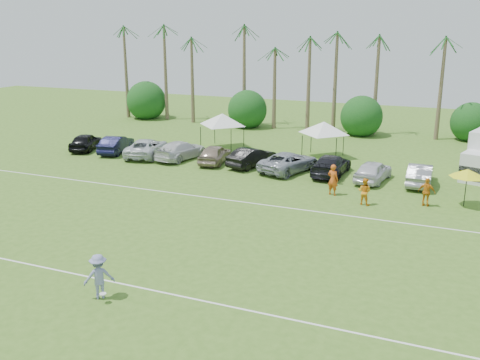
% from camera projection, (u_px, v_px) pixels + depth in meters
% --- Properties ---
extents(ground, '(120.00, 120.00, 0.00)m').
position_uv_depth(ground, '(41.00, 294.00, 21.60)').
color(ground, '#41691F').
rests_on(ground, ground).
extents(field_lines, '(80.00, 12.10, 0.01)m').
position_uv_depth(field_lines, '(147.00, 228.00, 28.70)').
color(field_lines, white).
rests_on(field_lines, ground).
extents(palm_tree_0, '(2.40, 2.40, 8.90)m').
position_uv_depth(palm_tree_0, '(119.00, 53.00, 61.33)').
color(palm_tree_0, brown).
rests_on(palm_tree_0, ground).
extents(palm_tree_1, '(2.40, 2.40, 9.90)m').
position_uv_depth(palm_tree_1, '(157.00, 45.00, 59.25)').
color(palm_tree_1, brown).
rests_on(palm_tree_1, ground).
extents(palm_tree_2, '(2.40, 2.40, 10.90)m').
position_uv_depth(palm_tree_2, '(197.00, 38.00, 57.18)').
color(palm_tree_2, brown).
rests_on(palm_tree_2, ground).
extents(palm_tree_3, '(2.40, 2.40, 11.90)m').
position_uv_depth(palm_tree_3, '(231.00, 30.00, 55.48)').
color(palm_tree_3, brown).
rests_on(palm_tree_3, ground).
extents(palm_tree_4, '(2.40, 2.40, 8.90)m').
position_uv_depth(palm_tree_4, '(267.00, 56.00, 54.73)').
color(palm_tree_4, brown).
rests_on(palm_tree_4, ground).
extents(palm_tree_5, '(2.40, 2.40, 9.90)m').
position_uv_depth(palm_tree_5, '(305.00, 48.00, 53.02)').
color(palm_tree_5, brown).
rests_on(palm_tree_5, ground).
extents(palm_tree_6, '(2.40, 2.40, 10.90)m').
position_uv_depth(palm_tree_6, '(346.00, 39.00, 51.31)').
color(palm_tree_6, brown).
rests_on(palm_tree_6, ground).
extents(palm_tree_7, '(2.40, 2.40, 11.90)m').
position_uv_depth(palm_tree_7, '(389.00, 30.00, 49.61)').
color(palm_tree_7, brown).
rests_on(palm_tree_7, ground).
extents(palm_tree_8, '(2.40, 2.40, 8.90)m').
position_uv_depth(palm_tree_8, '(443.00, 60.00, 48.49)').
color(palm_tree_8, brown).
rests_on(palm_tree_8, ground).
extents(bush_tree_0, '(4.00, 4.00, 4.00)m').
position_uv_depth(bush_tree_0, '(149.00, 102.00, 62.70)').
color(bush_tree_0, brown).
rests_on(bush_tree_0, ground).
extents(bush_tree_1, '(4.00, 4.00, 4.00)m').
position_uv_depth(bush_tree_1, '(252.00, 109.00, 57.93)').
color(bush_tree_1, brown).
rests_on(bush_tree_1, ground).
extents(bush_tree_2, '(4.00, 4.00, 4.00)m').
position_uv_depth(bush_tree_2, '(363.00, 115.00, 53.53)').
color(bush_tree_2, brown).
rests_on(bush_tree_2, ground).
extents(bush_tree_3, '(4.00, 4.00, 4.00)m').
position_uv_depth(bush_tree_3, '(471.00, 122.00, 49.86)').
color(bush_tree_3, brown).
rests_on(bush_tree_3, ground).
extents(sideline_player_a, '(0.84, 0.67, 2.01)m').
position_uv_depth(sideline_player_a, '(333.00, 180.00, 34.03)').
color(sideline_player_a, '#CD5116').
rests_on(sideline_player_a, ground).
extents(sideline_player_b, '(0.93, 0.80, 1.67)m').
position_uv_depth(sideline_player_b, '(364.00, 191.00, 32.21)').
color(sideline_player_b, orange).
rests_on(sideline_player_b, ground).
extents(sideline_player_c, '(1.10, 0.63, 1.76)m').
position_uv_depth(sideline_player_c, '(427.00, 192.00, 31.93)').
color(sideline_player_c, orange).
rests_on(sideline_player_c, ground).
extents(canopy_tent_left, '(4.44, 4.44, 3.60)m').
position_uv_depth(canopy_tent_left, '(222.00, 114.00, 46.59)').
color(canopy_tent_left, black).
rests_on(canopy_tent_left, ground).
extents(canopy_tent_right, '(4.29, 4.29, 3.47)m').
position_uv_depth(canopy_tent_right, '(324.00, 122.00, 43.24)').
color(canopy_tent_right, black).
rests_on(canopy_tent_right, ground).
extents(market_umbrella, '(2.08, 2.08, 2.32)m').
position_uv_depth(market_umbrella, '(468.00, 173.00, 31.55)').
color(market_umbrella, black).
rests_on(market_umbrella, ground).
extents(frisbee_player, '(1.36, 1.30, 1.85)m').
position_uv_depth(frisbee_player, '(99.00, 276.00, 21.08)').
color(frisbee_player, '#7D82B1').
rests_on(frisbee_player, ground).
extents(parked_car_0, '(2.90, 4.65, 1.48)m').
position_uv_depth(parked_car_0, '(86.00, 142.00, 46.51)').
color(parked_car_0, black).
rests_on(parked_car_0, ground).
extents(parked_car_1, '(2.42, 4.70, 1.48)m').
position_uv_depth(parked_car_1, '(116.00, 144.00, 45.46)').
color(parked_car_1, black).
rests_on(parked_car_1, ground).
extents(parked_car_2, '(3.52, 5.71, 1.48)m').
position_uv_depth(parked_car_2, '(147.00, 148.00, 44.24)').
color(parked_car_2, silver).
rests_on(parked_car_2, ground).
extents(parked_car_3, '(2.96, 5.38, 1.48)m').
position_uv_depth(parked_car_3, '(181.00, 150.00, 43.31)').
color(parked_car_3, silver).
rests_on(parked_car_3, ground).
extents(parked_car_4, '(2.27, 4.51, 1.48)m').
position_uv_depth(parked_car_4, '(215.00, 154.00, 42.04)').
color(parked_car_4, gray).
rests_on(parked_car_4, ground).
extents(parked_car_5, '(2.84, 4.74, 1.48)m').
position_uv_depth(parked_car_5, '(252.00, 157.00, 41.03)').
color(parked_car_5, black).
rests_on(parked_car_5, ground).
extents(parked_car_6, '(3.99, 5.81, 1.48)m').
position_uv_depth(parked_car_6, '(289.00, 162.00, 39.59)').
color(parked_car_6, '#959AA4').
rests_on(parked_car_6, ground).
extents(parked_car_7, '(2.23, 5.15, 1.48)m').
position_uv_depth(parked_car_7, '(331.00, 165.00, 38.73)').
color(parked_car_7, black).
rests_on(parked_car_7, ground).
extents(parked_car_8, '(2.37, 4.54, 1.48)m').
position_uv_depth(parked_car_8, '(373.00, 171.00, 37.12)').
color(parked_car_8, silver).
rests_on(parked_car_8, ground).
extents(parked_car_9, '(1.64, 4.50, 1.48)m').
position_uv_depth(parked_car_9, '(420.00, 174.00, 36.29)').
color(parked_car_9, gray).
rests_on(parked_car_9, ground).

